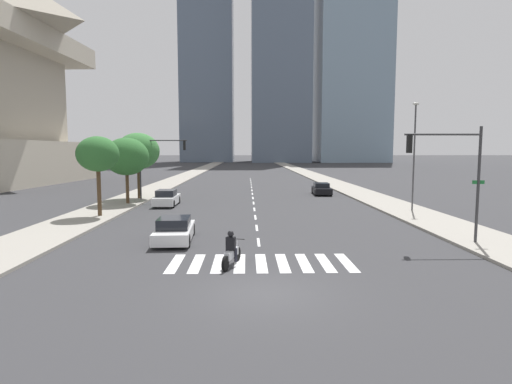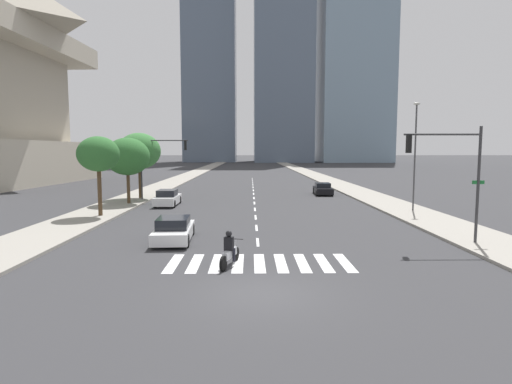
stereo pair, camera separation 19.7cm
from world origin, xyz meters
The scene contains 17 objects.
ground_plane centered at (0.00, 0.00, 0.00)m, with size 800.00×800.00×0.00m, color #333335.
sidewalk_east centered at (11.73, 30.00, 0.07)m, with size 4.00×260.00×0.15m, color gray.
sidewalk_west centered at (-11.73, 30.00, 0.07)m, with size 4.00×260.00×0.15m, color gray.
crosswalk_near centered at (0.00, 3.69, 0.00)m, with size 7.65×2.97×0.01m.
lane_divider_center centered at (0.00, 31.69, 0.00)m, with size 0.14×50.00×0.01m.
motorcycle_lead centered at (-1.23, 3.27, 0.58)m, with size 0.90×2.11×1.49m.
sedan_white_0 centered at (-7.46, 22.10, 0.63)m, with size 1.77×4.28×1.38m.
sedan_white_1 centered at (-4.37, 8.04, 0.58)m, with size 2.01×4.53×1.27m.
sedan_black_2 centered at (7.41, 30.86, 0.57)m, with size 1.94×4.31×1.24m.
traffic_signal_near centered at (9.45, 6.83, 4.05)m, with size 4.06×0.28×5.73m.
traffic_signal_far centered at (-8.90, 25.60, 4.19)m, with size 4.69×0.28×5.88m.
street_lamp_east centered at (12.03, 17.86, 4.82)m, with size 0.50×0.24×8.12m.
street_tree_nearest centered at (-10.93, 15.77, 4.43)m, with size 2.88×2.88×5.54m.
street_tree_second centered at (-10.93, 22.66, 4.18)m, with size 3.79×3.79×5.65m.
street_tree_third centered at (-10.93, 26.51, 4.64)m, with size 4.04×4.04×6.22m.
office_tower_center_skyline centered at (12.80, 159.65, 59.59)m, with size 22.91×29.77×130.50m.
office_tower_right_skyline centered at (41.32, 156.27, 45.52)m, with size 27.44×24.09×92.09m.
Camera 2 is at (-0.40, -13.39, 4.71)m, focal length 29.21 mm.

